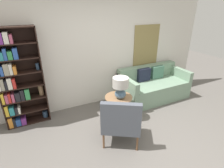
{
  "coord_description": "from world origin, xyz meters",
  "views": [
    {
      "loc": [
        -1.36,
        -1.79,
        2.31
      ],
      "look_at": [
        0.03,
        1.03,
        0.9
      ],
      "focal_mm": 28.0,
      "sensor_mm": 36.0,
      "label": 1
    }
  ],
  "objects_px": {
    "bookshelf": "(16,81)",
    "side_table": "(119,99)",
    "table_lamp": "(121,86)",
    "armchair": "(121,121)",
    "couch": "(153,86)"
  },
  "relations": [
    {
      "from": "bookshelf",
      "to": "side_table",
      "type": "distance_m",
      "value": 2.09
    },
    {
      "from": "bookshelf",
      "to": "table_lamp",
      "type": "xyz_separation_m",
      "value": [
        1.9,
        -0.79,
        -0.18
      ]
    },
    {
      "from": "table_lamp",
      "to": "armchair",
      "type": "bearing_deg",
      "value": -117.69
    },
    {
      "from": "bookshelf",
      "to": "table_lamp",
      "type": "height_order",
      "value": "bookshelf"
    },
    {
      "from": "bookshelf",
      "to": "table_lamp",
      "type": "relative_size",
      "value": 4.25
    },
    {
      "from": "couch",
      "to": "armchair",
      "type": "bearing_deg",
      "value": -144.08
    },
    {
      "from": "armchair",
      "to": "table_lamp",
      "type": "height_order",
      "value": "table_lamp"
    },
    {
      "from": "couch",
      "to": "side_table",
      "type": "distance_m",
      "value": 1.37
    },
    {
      "from": "bookshelf",
      "to": "side_table",
      "type": "xyz_separation_m",
      "value": [
        1.9,
        -0.72,
        -0.5
      ]
    },
    {
      "from": "armchair",
      "to": "table_lamp",
      "type": "relative_size",
      "value": 1.97
    },
    {
      "from": "couch",
      "to": "table_lamp",
      "type": "bearing_deg",
      "value": -158.63
    },
    {
      "from": "side_table",
      "to": "table_lamp",
      "type": "xyz_separation_m",
      "value": [
        0.01,
        -0.06,
        0.32
      ]
    },
    {
      "from": "side_table",
      "to": "couch",
      "type": "bearing_deg",
      "value": 18.76
    },
    {
      "from": "bookshelf",
      "to": "couch",
      "type": "height_order",
      "value": "bookshelf"
    },
    {
      "from": "armchair",
      "to": "side_table",
      "type": "relative_size",
      "value": 1.55
    }
  ]
}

